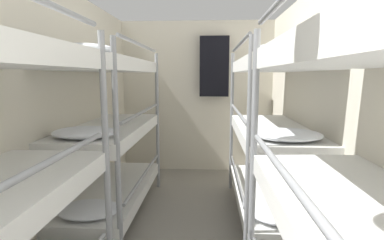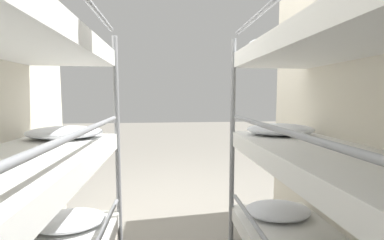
% 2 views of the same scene
% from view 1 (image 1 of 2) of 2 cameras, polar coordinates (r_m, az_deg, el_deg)
% --- Properties ---
extents(wall_left, '(0.06, 5.25, 2.36)m').
position_cam_1_polar(wall_left, '(2.61, -29.34, -0.18)').
color(wall_left, beige).
rests_on(wall_left, ground_plane).
extents(wall_right, '(0.06, 5.25, 2.36)m').
position_cam_1_polar(wall_right, '(2.41, 27.88, -0.70)').
color(wall_right, beige).
rests_on(wall_right, ground_plane).
extents(wall_back, '(2.47, 0.06, 2.36)m').
position_cam_1_polar(wall_back, '(4.78, 0.95, 4.32)').
color(wall_back, beige).
rests_on(wall_back, ground_plane).
extents(bunk_stack_left_far, '(0.70, 1.81, 1.85)m').
position_cam_1_polar(bunk_stack_left_far, '(3.21, -15.44, -1.98)').
color(bunk_stack_left_far, gray).
rests_on(bunk_stack_left_far, ground_plane).
extents(bunk_stack_right_far, '(0.70, 1.81, 1.85)m').
position_cam_1_polar(bunk_stack_right_far, '(3.10, 14.97, -2.31)').
color(bunk_stack_right_far, gray).
rests_on(bunk_stack_right_far, ground_plane).
extents(hanging_coat, '(0.44, 0.12, 0.90)m').
position_cam_1_polar(hanging_coat, '(4.62, 4.26, 10.11)').
color(hanging_coat, black).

